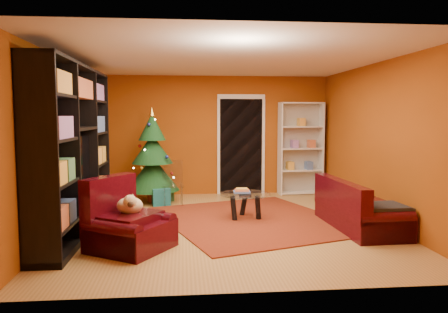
{
  "coord_description": "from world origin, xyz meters",
  "views": [
    {
      "loc": [
        -0.68,
        -6.84,
        1.72
      ],
      "look_at": [
        0.0,
        0.4,
        1.05
      ],
      "focal_mm": 35.0,
      "sensor_mm": 36.0,
      "label": 1
    }
  ],
  "objects": [
    {
      "name": "coffee_table",
      "position": [
        0.35,
        0.31,
        0.22
      ],
      "size": [
        0.89,
        0.89,
        0.53
      ],
      "primitive_type": null,
      "rotation": [
        0.0,
        0.0,
        -0.05
      ],
      "color": "gray",
      "rests_on": "rug"
    },
    {
      "name": "rug",
      "position": [
        0.46,
        0.22,
        0.01
      ],
      "size": [
        3.59,
        3.88,
        0.02
      ],
      "primitive_type": "cube",
      "rotation": [
        0.0,
        0.0,
        0.32
      ],
      "color": "maroon",
      "rests_on": "floor"
    },
    {
      "name": "doorway",
      "position": [
        0.6,
        2.73,
        1.05
      ],
      "size": [
        1.06,
        0.6,
        2.16
      ],
      "primitive_type": null,
      "color": "black",
      "rests_on": "floor"
    },
    {
      "name": "sofa",
      "position": [
        2.02,
        -0.47,
        0.39
      ],
      "size": [
        0.88,
        1.82,
        0.77
      ],
      "primitive_type": null,
      "rotation": [
        0.0,
        0.0,
        1.61
      ],
      "color": "black",
      "rests_on": "rug"
    },
    {
      "name": "armchair",
      "position": [
        -1.36,
        -1.23,
        0.38
      ],
      "size": [
        1.34,
        1.34,
        0.76
      ],
      "primitive_type": null,
      "rotation": [
        0.0,
        0.0,
        1.0
      ],
      "color": "black",
      "rests_on": "rug"
    },
    {
      "name": "christmas_tree",
      "position": [
        -1.29,
        1.97,
        0.93
      ],
      "size": [
        1.39,
        1.39,
        1.91
      ],
      "primitive_type": null,
      "rotation": [
        0.0,
        0.0,
        0.37
      ],
      "color": "#0F3818",
      "rests_on": "floor"
    },
    {
      "name": "acrylic_chair",
      "position": [
        -0.88,
        1.54,
        0.39
      ],
      "size": [
        0.43,
        0.46,
        0.79
      ],
      "primitive_type": null,
      "rotation": [
        0.0,
        0.0,
        0.07
      ],
      "color": "#66605B",
      "rests_on": "rug"
    },
    {
      "name": "gift_box_teal",
      "position": [
        -1.11,
        1.6,
        0.17
      ],
      "size": [
        0.38,
        0.38,
        0.33
      ],
      "primitive_type": "cube",
      "rotation": [
        0.0,
        0.0,
        0.15
      ],
      "color": "#156974",
      "rests_on": "floor"
    },
    {
      "name": "dog",
      "position": [
        -1.38,
        -1.16,
        0.57
      ],
      "size": [
        0.47,
        0.5,
        0.25
      ],
      "primitive_type": null,
      "rotation": [
        0.0,
        0.0,
        1.0
      ],
      "color": "beige",
      "rests_on": "armchair"
    },
    {
      "name": "wall_left",
      "position": [
        -2.52,
        0.0,
        1.3
      ],
      "size": [
        0.05,
        5.5,
        2.6
      ],
      "primitive_type": "cube",
      "color": "#95460F",
      "rests_on": "ground"
    },
    {
      "name": "ceiling",
      "position": [
        0.0,
        0.0,
        2.62
      ],
      "size": [
        5.0,
        5.5,
        0.05
      ],
      "primitive_type": "cube",
      "color": "silver",
      "rests_on": "wall_back"
    },
    {
      "name": "gift_box_green",
      "position": [
        -1.03,
        2.09,
        0.14
      ],
      "size": [
        0.33,
        0.33,
        0.29
      ],
      "primitive_type": "cube",
      "rotation": [
        0.0,
        0.0,
        0.18
      ],
      "color": "#2A6233",
      "rests_on": "floor"
    },
    {
      "name": "wall_back",
      "position": [
        0.0,
        2.77,
        1.3
      ],
      "size": [
        5.0,
        0.05,
        2.6
      ],
      "primitive_type": "cube",
      "color": "#95460F",
      "rests_on": "ground"
    },
    {
      "name": "wall_right",
      "position": [
        2.52,
        0.0,
        1.3
      ],
      "size": [
        0.05,
        5.5,
        2.6
      ],
      "primitive_type": "cube",
      "color": "#95460F",
      "rests_on": "ground"
    },
    {
      "name": "floor",
      "position": [
        0.0,
        0.0,
        -0.03
      ],
      "size": [
        5.0,
        5.5,
        0.05
      ],
      "primitive_type": "cube",
      "color": "#A37539",
      "rests_on": "ground"
    },
    {
      "name": "gift_box_red",
      "position": [
        -1.27,
        1.91,
        0.11
      ],
      "size": [
        0.27,
        0.27,
        0.21
      ],
      "primitive_type": "cube",
      "rotation": [
        0.0,
        0.0,
        0.37
      ],
      "color": "#A42B1C",
      "rests_on": "floor"
    },
    {
      "name": "white_bookshelf",
      "position": [
        1.91,
        2.57,
        1.01
      ],
      "size": [
        0.98,
        0.39,
        2.08
      ],
      "primitive_type": null,
      "rotation": [
        0.0,
        0.0,
        0.05
      ],
      "color": "white",
      "rests_on": "floor"
    },
    {
      "name": "media_unit",
      "position": [
        -2.27,
        -0.33,
        1.22
      ],
      "size": [
        0.51,
        3.2,
        2.45
      ],
      "primitive_type": null,
      "rotation": [
        0.0,
        0.0,
        -0.01
      ],
      "color": "black",
      "rests_on": "floor"
    }
  ]
}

